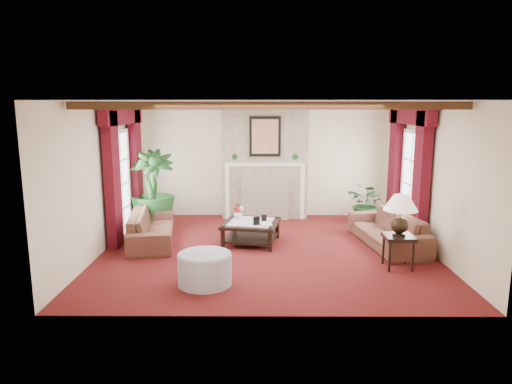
{
  "coord_description": "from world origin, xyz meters",
  "views": [
    {
      "loc": [
        -0.15,
        -8.15,
        2.63
      ],
      "look_at": [
        -0.2,
        0.4,
        1.02
      ],
      "focal_mm": 32.0,
      "sensor_mm": 36.0,
      "label": 1
    }
  ],
  "objects_px": {
    "sofa_right": "(388,224)",
    "ottoman": "(205,269)",
    "potted_palm": "(153,206)",
    "side_table": "(398,251)",
    "coffee_table": "(251,232)",
    "sofa_left": "(152,223)"
  },
  "relations": [
    {
      "from": "sofa_right",
      "to": "side_table",
      "type": "bearing_deg",
      "value": -16.07
    },
    {
      "from": "sofa_right",
      "to": "ottoman",
      "type": "relative_size",
      "value": 2.74
    },
    {
      "from": "side_table",
      "to": "coffee_table",
      "type": "bearing_deg",
      "value": 150.58
    },
    {
      "from": "sofa_left",
      "to": "sofa_right",
      "type": "bearing_deg",
      "value": -101.29
    },
    {
      "from": "potted_palm",
      "to": "sofa_left",
      "type": "bearing_deg",
      "value": -78.66
    },
    {
      "from": "side_table",
      "to": "ottoman",
      "type": "relative_size",
      "value": 0.69
    },
    {
      "from": "potted_palm",
      "to": "coffee_table",
      "type": "bearing_deg",
      "value": -28.68
    },
    {
      "from": "sofa_left",
      "to": "ottoman",
      "type": "distance_m",
      "value": 2.5
    },
    {
      "from": "potted_palm",
      "to": "side_table",
      "type": "distance_m",
      "value": 5.29
    },
    {
      "from": "sofa_right",
      "to": "potted_palm",
      "type": "bearing_deg",
      "value": -113.71
    },
    {
      "from": "coffee_table",
      "to": "side_table",
      "type": "distance_m",
      "value": 2.8
    },
    {
      "from": "sofa_left",
      "to": "sofa_right",
      "type": "distance_m",
      "value": 4.56
    },
    {
      "from": "potted_palm",
      "to": "side_table",
      "type": "xyz_separation_m",
      "value": [
        4.62,
        -2.57,
        -0.2
      ]
    },
    {
      "from": "sofa_right",
      "to": "coffee_table",
      "type": "relative_size",
      "value": 2.14
    },
    {
      "from": "sofa_right",
      "to": "coffee_table",
      "type": "xyz_separation_m",
      "value": [
        -2.61,
        0.13,
        -0.21
      ]
    },
    {
      "from": "potted_palm",
      "to": "ottoman",
      "type": "relative_size",
      "value": 2.36
    },
    {
      "from": "sofa_left",
      "to": "side_table",
      "type": "height_order",
      "value": "sofa_left"
    },
    {
      "from": "potted_palm",
      "to": "coffee_table",
      "type": "distance_m",
      "value": 2.5
    },
    {
      "from": "sofa_right",
      "to": "ottoman",
      "type": "bearing_deg",
      "value": -67.17
    },
    {
      "from": "side_table",
      "to": "sofa_left",
      "type": "bearing_deg",
      "value": 162.21
    },
    {
      "from": "coffee_table",
      "to": "side_table",
      "type": "xyz_separation_m",
      "value": [
        2.44,
        -1.38,
        0.07
      ]
    },
    {
      "from": "ottoman",
      "to": "side_table",
      "type": "bearing_deg",
      "value": 13.22
    }
  ]
}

